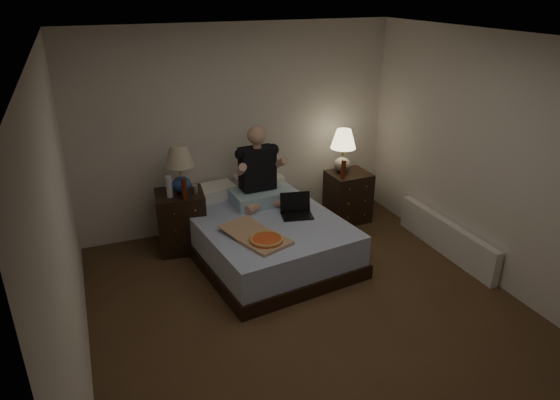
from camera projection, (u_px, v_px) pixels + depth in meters
name	position (u px, v px, depth m)	size (l,w,h in m)	color
floor	(316.00, 318.00, 4.70)	(4.00, 4.50, 0.00)	brown
ceiling	(326.00, 41.00, 3.69)	(4.00, 4.50, 0.00)	white
wall_back	(239.00, 129.00, 6.10)	(4.00, 2.50, 0.00)	silver
wall_front	(538.00, 375.00, 2.29)	(4.00, 2.50, 0.00)	silver
wall_left	(65.00, 238.00, 3.51)	(4.50, 2.50, 0.00)	silver
wall_right	(503.00, 166.00, 4.89)	(4.50, 2.50, 0.00)	silver
bed	(264.00, 236.00, 5.69)	(1.48, 1.97, 0.49)	#5F79BE
nightstand_left	(181.00, 221.00, 5.80)	(0.54, 0.49, 0.70)	black
nightstand_right	(348.00, 196.00, 6.53)	(0.51, 0.46, 0.66)	black
lamp_left	(180.00, 169.00, 5.57)	(0.32, 0.32, 0.56)	navy
lamp_right	(343.00, 151.00, 6.33)	(0.32, 0.32, 0.56)	gray
water_bottle	(169.00, 187.00, 5.51)	(0.07, 0.07, 0.25)	silver
soda_can	(195.00, 189.00, 5.64)	(0.07, 0.07, 0.10)	beige
beer_bottle_left	(184.00, 189.00, 5.46)	(0.06, 0.06, 0.23)	#51190B
beer_bottle_right	(343.00, 169.00, 6.21)	(0.06, 0.06, 0.23)	#621F0E
person	(259.00, 166.00, 5.75)	(0.66, 0.52, 0.93)	black
laptop	(297.00, 207.00, 5.54)	(0.34, 0.28, 0.24)	black
pizza_box	(266.00, 240.00, 4.99)	(0.40, 0.76, 0.08)	tan
radiator	(446.00, 237.00, 5.76)	(0.10, 1.60, 0.40)	silver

